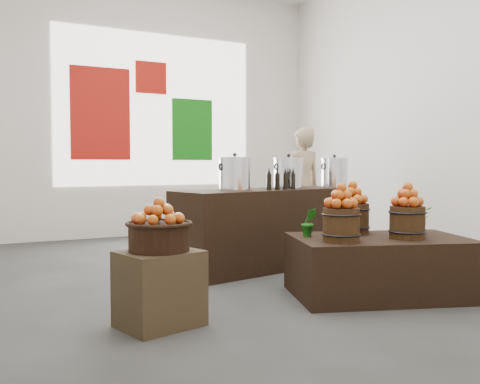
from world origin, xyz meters
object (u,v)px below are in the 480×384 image
display_table (379,266)px  stock_pot_center (288,174)px  counter (266,229)px  shopper (302,186)px  wicker_basket (159,237)px  stock_pot_left (235,175)px  stock_pot_right (334,173)px  crate (160,289)px

display_table → stock_pot_center: stock_pot_center is taller
counter → shopper: (1.34, 1.28, 0.39)m
wicker_basket → shopper: size_ratio=0.26×
counter → stock_pot_left: bearing=-180.0°
stock_pot_right → shopper: bearing=76.6°
display_table → counter: counter is taller
wicker_basket → counter: bearing=40.7°
display_table → stock_pot_right: stock_pot_right is taller
crate → stock_pot_center: size_ratio=1.63×
wicker_basket → counter: counter is taller
crate → wicker_basket: (0.00, 0.00, 0.36)m
stock_pot_center → stock_pot_right: size_ratio=1.00×
crate → display_table: crate is taller
display_table → stock_pot_left: size_ratio=4.51×
crate → stock_pot_right: 3.37m
wicker_basket → stock_pot_center: bearing=37.0°
wicker_basket → display_table: 2.00m
wicker_basket → display_table: size_ratio=0.29×
counter → stock_pot_right: (1.08, 0.21, 0.59)m
crate → stock_pot_center: (2.05, 1.55, 0.76)m
stock_pot_center → stock_pot_right: 0.77m
counter → stock_pot_center: stock_pot_center is taller
stock_pot_right → wicker_basket: bearing=-148.9°
wicker_basket → display_table: bearing=-1.3°
stock_pot_center → shopper: 1.59m
display_table → stock_pot_right: 2.08m
crate → stock_pot_right: (2.81, 1.69, 0.76)m
stock_pot_center → stock_pot_right: same height
counter → shopper: bearing=32.8°
shopper → stock_pot_center: bearing=48.9°
display_table → stock_pot_right: bearing=83.1°
counter → shopper: shopper is taller
wicker_basket → stock_pot_left: stock_pot_left is taller
stock_pot_right → counter: bearing=-169.0°
wicker_basket → stock_pot_center: (2.05, 1.55, 0.40)m
shopper → counter: bearing=42.3°
display_table → stock_pot_center: 1.77m
crate → stock_pot_right: size_ratio=1.63×
wicker_basket → shopper: shopper is taller
crate → shopper: shopper is taller
stock_pot_right → shopper: (0.26, 1.07, -0.20)m
crate → counter: bearing=40.7°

